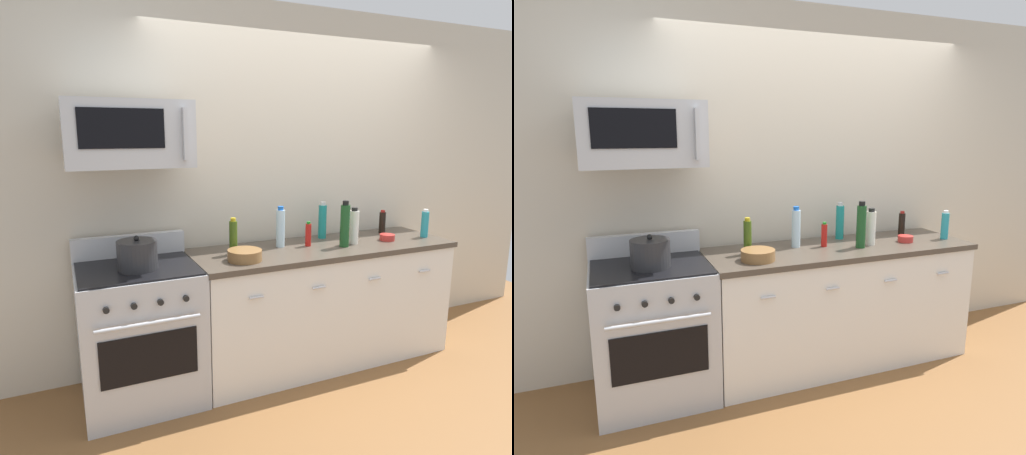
# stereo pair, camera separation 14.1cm
# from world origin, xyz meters

# --- Properties ---
(ground_plane) EXTENTS (6.16, 6.16, 0.00)m
(ground_plane) POSITION_xyz_m (0.00, 0.00, 0.00)
(ground_plane) COLOR brown
(back_wall) EXTENTS (5.13, 0.10, 2.70)m
(back_wall) POSITION_xyz_m (0.00, 0.41, 1.35)
(back_wall) COLOR beige
(back_wall) RESTS_ON ground_plane
(counter_unit) EXTENTS (2.04, 0.66, 0.92)m
(counter_unit) POSITION_xyz_m (0.00, -0.00, 0.46)
(counter_unit) COLOR silver
(counter_unit) RESTS_ON ground_plane
(range_oven) EXTENTS (0.76, 0.69, 1.07)m
(range_oven) POSITION_xyz_m (-1.39, 0.00, 0.47)
(range_oven) COLOR #B7BABF
(range_oven) RESTS_ON ground_plane
(microwave) EXTENTS (0.74, 0.44, 0.40)m
(microwave) POSITION_xyz_m (-1.39, 0.05, 1.75)
(microwave) COLOR #B7BABF
(bottle_hot_sauce_red) EXTENTS (0.04, 0.04, 0.19)m
(bottle_hot_sauce_red) POSITION_xyz_m (-0.12, 0.04, 1.01)
(bottle_hot_sauce_red) COLOR #B21914
(bottle_hot_sauce_red) RESTS_ON countertop_slab
(bottle_sparkling_teal) EXTENTS (0.07, 0.07, 0.30)m
(bottle_sparkling_teal) POSITION_xyz_m (0.12, 0.22, 1.06)
(bottle_sparkling_teal) COLOR #197F7A
(bottle_sparkling_teal) RESTS_ON countertop_slab
(bottle_soy_sauce_dark) EXTENTS (0.05, 0.05, 0.20)m
(bottle_soy_sauce_dark) POSITION_xyz_m (0.68, 0.17, 1.01)
(bottle_soy_sauce_dark) COLOR black
(bottle_soy_sauce_dark) RESTS_ON countertop_slab
(bottle_water_clear) EXTENTS (0.07, 0.07, 0.31)m
(bottle_water_clear) POSITION_xyz_m (-0.32, 0.10, 1.07)
(bottle_water_clear) COLOR silver
(bottle_water_clear) RESTS_ON countertop_slab
(bottle_olive_oil) EXTENTS (0.06, 0.06, 0.26)m
(bottle_olive_oil) POSITION_xyz_m (-0.72, 0.04, 1.04)
(bottle_olive_oil) COLOR #385114
(bottle_olive_oil) RESTS_ON countertop_slab
(bottle_dish_soap) EXTENTS (0.06, 0.06, 0.23)m
(bottle_dish_soap) POSITION_xyz_m (0.90, -0.08, 1.03)
(bottle_dish_soap) COLOR teal
(bottle_dish_soap) RESTS_ON countertop_slab
(bottle_wine_green) EXTENTS (0.07, 0.07, 0.35)m
(bottle_wine_green) POSITION_xyz_m (0.12, -0.08, 1.08)
(bottle_wine_green) COLOR #19471E
(bottle_wine_green) RESTS_ON countertop_slab
(bottle_vinegar_white) EXTENTS (0.07, 0.07, 0.28)m
(bottle_vinegar_white) POSITION_xyz_m (0.24, -0.04, 1.05)
(bottle_vinegar_white) COLOR silver
(bottle_vinegar_white) RESTS_ON countertop_slab
(bowl_red_small) EXTENTS (0.12, 0.12, 0.05)m
(bowl_red_small) POSITION_xyz_m (0.55, -0.06, 0.95)
(bowl_red_small) COLOR #B72D28
(bowl_red_small) RESTS_ON countertop_slab
(bowl_wooden_salad) EXTENTS (0.23, 0.23, 0.07)m
(bowl_wooden_salad) POSITION_xyz_m (-0.71, -0.14, 0.96)
(bowl_wooden_salad) COLOR brown
(bowl_wooden_salad) RESTS_ON countertop_slab
(stockpot) EXTENTS (0.25, 0.25, 0.22)m
(stockpot) POSITION_xyz_m (-1.39, -0.05, 1.01)
(stockpot) COLOR #262628
(stockpot) RESTS_ON range_oven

